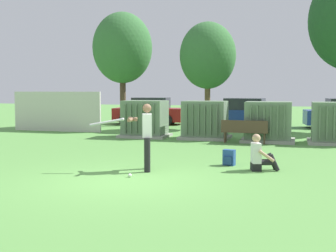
{
  "coord_description": "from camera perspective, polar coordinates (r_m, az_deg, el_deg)",
  "views": [
    {
      "loc": [
        3.7,
        -9.37,
        2.11
      ],
      "look_at": [
        0.02,
        3.5,
        1.0
      ],
      "focal_mm": 47.26,
      "sensor_mm": 36.0,
      "label": 1
    }
  ],
  "objects": [
    {
      "name": "transformer_west",
      "position": [
        19.62,
        -2.99,
        0.87
      ],
      "size": [
        2.1,
        1.7,
        1.62
      ],
      "color": "#9E9B93",
      "rests_on": "ground"
    },
    {
      "name": "tree_left",
      "position": [
        25.88,
        -5.89,
        9.96
      ],
      "size": [
        3.42,
        3.42,
        6.53
      ],
      "color": "#4C3828",
      "rests_on": "ground"
    },
    {
      "name": "seated_spectator",
      "position": [
        11.76,
        11.77,
        -3.84
      ],
      "size": [
        0.78,
        0.63,
        0.96
      ],
      "color": "black",
      "rests_on": "ground"
    },
    {
      "name": "transformer_east",
      "position": [
        18.32,
        20.85,
        0.29
      ],
      "size": [
        2.1,
        1.7,
        1.62
      ],
      "color": "#9E9B93",
      "rests_on": "ground"
    },
    {
      "name": "backpack",
      "position": [
        12.43,
        7.87,
        -4.08
      ],
      "size": [
        0.35,
        0.31,
        0.44
      ],
      "color": "#264C8C",
      "rests_on": "ground"
    },
    {
      "name": "parked_car_leftmost",
      "position": [
        26.93,
        -2.4,
        1.84
      ],
      "size": [
        4.33,
        2.18,
        1.62
      ],
      "color": "maroon",
      "rests_on": "ground"
    },
    {
      "name": "parked_car_left_of_center",
      "position": [
        25.32,
        9.6,
        1.6
      ],
      "size": [
        4.33,
        2.19,
        1.62
      ],
      "color": "navy",
      "rests_on": "ground"
    },
    {
      "name": "batter",
      "position": [
        11.47,
        -3.0,
        -0.94
      ],
      "size": [
        1.59,
        0.81,
        1.74
      ],
      "color": "black",
      "rests_on": "ground"
    },
    {
      "name": "tree_center_left",
      "position": [
        23.66,
        5.15,
        9.01
      ],
      "size": [
        2.96,
        2.96,
        5.66
      ],
      "color": "brown",
      "rests_on": "ground"
    },
    {
      "name": "ground_plane",
      "position": [
        10.3,
        -5.5,
        -7.11
      ],
      "size": [
        96.0,
        96.0,
        0.0
      ],
      "primitive_type": "plane",
      "color": "#5B9947"
    },
    {
      "name": "park_bench",
      "position": [
        17.47,
        9.84,
        -0.5
      ],
      "size": [
        1.81,
        0.44,
        0.92
      ],
      "color": "#4C3828",
      "rests_on": "ground"
    },
    {
      "name": "fence_panel",
      "position": [
        23.01,
        -14.16,
        1.83
      ],
      "size": [
        4.8,
        0.12,
        2.0
      ],
      "primitive_type": "cube",
      "color": "beige",
      "rests_on": "ground"
    },
    {
      "name": "sports_ball",
      "position": [
        10.75,
        -4.94,
        -6.35
      ],
      "size": [
        0.09,
        0.09,
        0.09
      ],
      "primitive_type": "sphere",
      "color": "white",
      "rests_on": "ground"
    },
    {
      "name": "transformer_mid_west",
      "position": [
        18.94,
        4.81,
        0.72
      ],
      "size": [
        2.1,
        1.7,
        1.62
      ],
      "color": "#9E9B93",
      "rests_on": "ground"
    },
    {
      "name": "transformer_mid_east",
      "position": [
        18.26,
        12.82,
        0.47
      ],
      "size": [
        2.1,
        1.7,
        1.62
      ],
      "color": "#9E9B93",
      "rests_on": "ground"
    }
  ]
}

